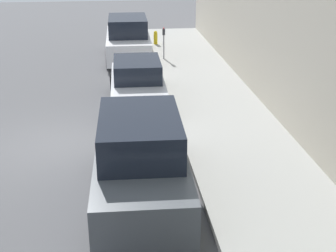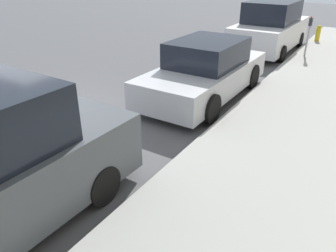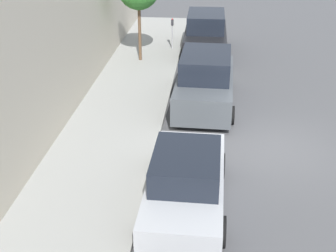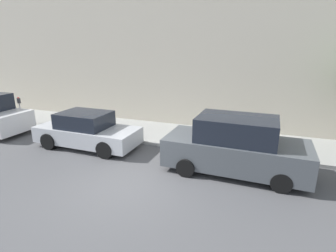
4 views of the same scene
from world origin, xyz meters
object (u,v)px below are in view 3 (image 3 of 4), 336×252
parked_sedan_third (186,181)px  parked_suv_second (205,81)px  parked_suv_nearest (206,34)px  parking_meter_near (172,30)px

parked_sedan_third → parked_suv_second: bearing=-92.5°
parked_suv_nearest → parking_meter_near: size_ratio=3.22×
parked_suv_nearest → parked_sedan_third: bearing=89.5°
parking_meter_near → parked_sedan_third: bearing=96.7°
parked_suv_nearest → parking_meter_near: 1.63m
parked_suv_nearest → parked_sedan_third: 12.70m
parked_suv_second → parking_meter_near: 6.71m
parked_suv_second → parked_sedan_third: parked_suv_second is taller
parked_suv_second → parking_meter_near: (1.78, -6.47, 0.13)m
parked_suv_nearest → parked_suv_second: size_ratio=0.99×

